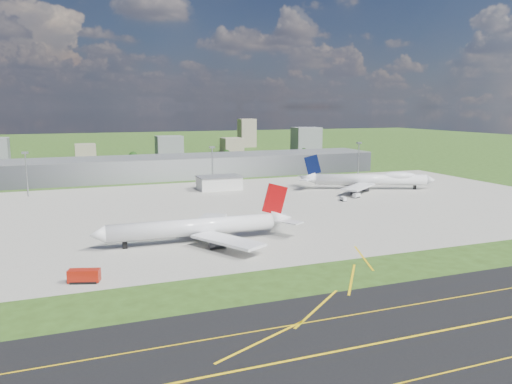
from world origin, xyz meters
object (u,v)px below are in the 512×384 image
object	(u,v)px
fire_truck	(84,276)
van_white_far	(356,196)
airliner_red_twin	(200,227)
van_white_near	(343,199)
airliner_blue_quad	(370,180)
tug_yellow	(203,237)

from	to	relation	value
fire_truck	van_white_far	distance (m)	175.03
airliner_red_twin	van_white_near	xyz separation A→B (m)	(94.21, 53.72, -4.48)
fire_truck	van_white_near	bearing A→B (deg)	49.12
airliner_blue_quad	van_white_far	size ratio (longest dim) A/B	14.76
airliner_blue_quad	van_white_near	size ratio (longest dim) A/B	17.04
airliner_red_twin	fire_truck	size ratio (longest dim) A/B	8.07
airliner_blue_quad	van_white_far	bearing A→B (deg)	-113.33
van_white_near	van_white_far	distance (m)	13.37
airliner_blue_quad	tug_yellow	xyz separation A→B (m)	(-128.76, -78.44, -5.21)
airliner_red_twin	fire_truck	world-z (taller)	airliner_red_twin
tug_yellow	van_white_far	size ratio (longest dim) A/B	0.68
fire_truck	airliner_red_twin	bearing A→B (deg)	53.41
tug_yellow	van_white_near	size ratio (longest dim) A/B	0.78
van_white_far	fire_truck	bearing A→B (deg)	-174.17
airliner_red_twin	tug_yellow	bearing A→B (deg)	-111.88
van_white_near	van_white_far	size ratio (longest dim) A/B	0.87
fire_truck	tug_yellow	bearing A→B (deg)	55.85
van_white_near	tug_yellow	bearing A→B (deg)	119.17
airliner_blue_quad	tug_yellow	size ratio (longest dim) A/B	21.86
airliner_blue_quad	tug_yellow	world-z (taller)	airliner_blue_quad
fire_truck	tug_yellow	world-z (taller)	fire_truck
airliner_red_twin	airliner_blue_quad	xyz separation A→B (m)	(130.69, 82.89, 0.37)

